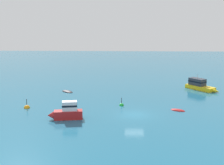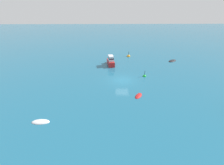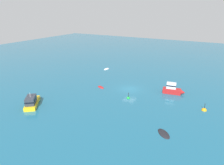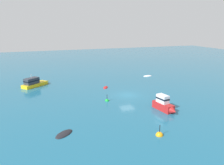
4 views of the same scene
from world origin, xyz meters
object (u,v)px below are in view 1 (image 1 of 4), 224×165
at_px(skiff_1, 67,92).
at_px(dinghy, 178,111).
at_px(channel_buoy, 27,108).
at_px(powerboat, 199,85).
at_px(mooring_buoy, 122,105).
at_px(motor_cruiser, 67,112).

bearing_deg(skiff_1, dinghy, -164.26).
xyz_separation_m(dinghy, channel_buoy, (0.53, 21.32, 0.01)).
xyz_separation_m(skiff_1, powerboat, (2.82, -23.26, 0.79)).
bearing_deg(mooring_buoy, powerboat, -50.65).
bearing_deg(motor_cruiser, skiff_1, -89.63).
bearing_deg(powerboat, dinghy, -62.80).
relative_size(motor_cruiser, mooring_buoy, 3.04).
xyz_separation_m(dinghy, mooring_buoy, (2.34, 7.84, 0.01)).
relative_size(motor_cruiser, skiff_1, 1.62).
bearing_deg(skiff_1, mooring_buoy, -174.18).
relative_size(skiff_1, mooring_buoy, 1.88).
distance_m(motor_cruiser, powerboat, 27.45).
xyz_separation_m(channel_buoy, mooring_buoy, (1.81, -13.48, 0.01)).
relative_size(skiff_1, powerboat, 0.47).
distance_m(motor_cruiser, mooring_buoy, 9.62).
relative_size(motor_cruiser, powerboat, 0.76).
height_order(motor_cruiser, mooring_buoy, motor_cruiser).
distance_m(skiff_1, powerboat, 23.44).
height_order(dinghy, mooring_buoy, mooring_buoy).
xyz_separation_m(skiff_1, channel_buoy, (-10.32, 4.06, 0.01)).
bearing_deg(dinghy, mooring_buoy, -169.48).
bearing_deg(mooring_buoy, dinghy, -106.64).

